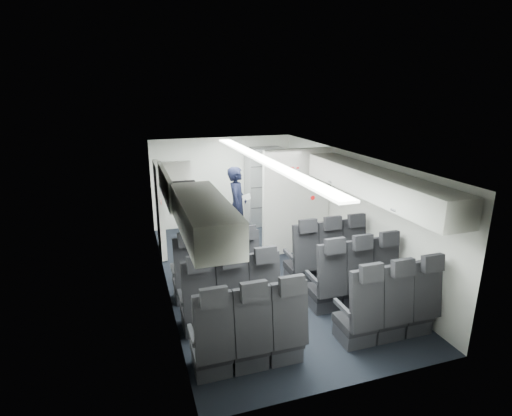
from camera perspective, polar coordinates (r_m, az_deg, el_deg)
cabin_shell at (r=6.95m, az=1.02°, el=-1.11°), size 3.41×6.01×2.16m
seat_row_front at (r=6.75m, az=2.47°, el=-8.27°), size 3.33×0.56×1.24m
seat_row_mid at (r=6.00m, az=5.53°, el=-11.70°), size 3.33×0.56×1.24m
seat_row_rear at (r=5.31m, az=9.52°, el=-16.01°), size 3.33×0.56×1.24m
overhead_bin_left_rear at (r=4.54m, az=-7.48°, el=-1.28°), size 0.53×1.80×0.40m
overhead_bin_left_front_open at (r=6.23m, az=-10.84°, el=2.35°), size 0.64×1.70×0.72m
overhead_bin_right_rear at (r=5.72m, az=21.25°, el=1.47°), size 0.53×1.80×0.40m
overhead_bin_right_front at (r=7.12m, az=12.48°, el=5.05°), size 0.53×1.70×0.40m
bulkhead_partition at (r=8.02m, az=5.79°, el=0.90°), size 1.40×0.15×2.13m
galley_unit at (r=9.77m, az=1.10°, el=3.10°), size 0.85×0.52×1.90m
boarding_door at (r=8.15m, az=-13.58°, el=-0.12°), size 0.12×1.27×1.86m
flight_attendant at (r=8.52m, az=-2.69°, el=0.31°), size 0.61×0.73×1.69m
carry_on_bag at (r=6.20m, az=-10.26°, el=2.64°), size 0.37×0.26×0.22m
papers at (r=8.47m, az=-1.38°, el=1.55°), size 0.18×0.03×0.12m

